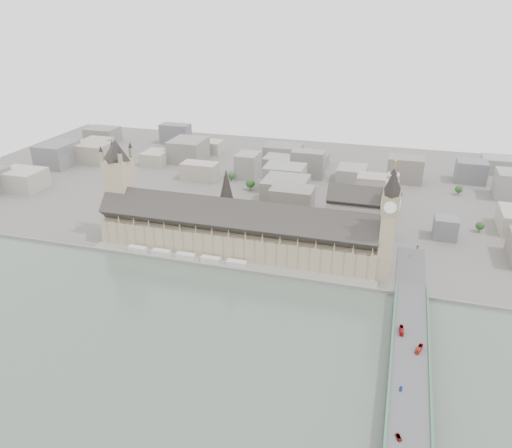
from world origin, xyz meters
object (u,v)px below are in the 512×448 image
(westminster_bridge, at_px, (410,346))
(palace_of_westminster, at_px, (235,231))
(car_approach, at_px, (418,247))
(victoria_tower, at_px, (120,184))
(car_grey, at_px, (399,437))
(red_bus_south, at_px, (419,349))
(red_bus_north, at_px, (402,330))
(car_blue, at_px, (401,389))
(westminster_abbey, at_px, (362,212))
(elizabeth_tower, at_px, (389,218))

(westminster_bridge, bearing_deg, palace_of_westminster, 146.51)
(westminster_bridge, distance_m, car_approach, 146.02)
(victoria_tower, distance_m, car_grey, 347.19)
(palace_of_westminster, distance_m, car_approach, 171.39)
(red_bus_south, bearing_deg, victoria_tower, 174.17)
(red_bus_north, height_order, car_blue, red_bus_north)
(westminster_bridge, bearing_deg, victoria_tower, 158.22)
(westminster_abbey, relative_size, red_bus_north, 6.20)
(car_blue, bearing_deg, victoria_tower, 154.56)
(red_bus_south, relative_size, car_approach, 1.98)
(palace_of_westminster, height_order, westminster_bridge, palace_of_westminster)
(car_blue, bearing_deg, red_bus_south, 80.60)
(palace_of_westminster, relative_size, westminster_abbey, 3.90)
(westminster_bridge, relative_size, red_bus_north, 29.62)
(palace_of_westminster, xyz_separation_m, westminster_abbey, (110.92, 75.30, 2.38))
(red_bus_north, xyz_separation_m, car_grey, (1.16, -95.70, -0.80))
(victoria_tower, xyz_separation_m, westminster_abbey, (232.92, 69.00, -30.12))
(red_bus_north, bearing_deg, westminster_abbey, 101.44)
(red_bus_south, height_order, car_blue, red_bus_south)
(red_bus_south, height_order, car_grey, red_bus_south)
(car_approach, bearing_deg, victoria_tower, -168.65)
(victoria_tower, relative_size, red_bus_north, 9.12)
(palace_of_westminster, bearing_deg, car_grey, -51.32)
(red_bus_south, bearing_deg, red_bus_north, 141.21)
(victoria_tower, relative_size, westminster_abbey, 1.47)
(car_approach, bearing_deg, westminster_bridge, -86.84)
(red_bus_north, bearing_deg, car_blue, -91.68)
(westminster_abbey, height_order, red_bus_north, westminster_abbey)
(palace_of_westminster, relative_size, elizabeth_tower, 2.47)
(westminster_bridge, xyz_separation_m, red_bus_south, (5.33, -10.35, 6.56))
(victoria_tower, bearing_deg, palace_of_westminster, -2.96)
(victoria_tower, distance_m, car_blue, 326.74)
(palace_of_westminster, relative_size, car_grey, 50.76)
(victoria_tower, bearing_deg, red_bus_south, -23.17)
(westminster_abbey, distance_m, car_grey, 275.35)
(red_bus_north, bearing_deg, victoria_tower, 156.17)
(elizabeth_tower, bearing_deg, red_bus_south, -74.51)
(car_approach, bearing_deg, elizabeth_tower, -114.63)
(red_bus_north, relative_size, red_bus_south, 1.07)
(car_blue, bearing_deg, car_approach, 92.26)
(palace_of_westminster, xyz_separation_m, red_bus_south, (167.33, -117.55, -11.02))
(palace_of_westminster, height_order, elizabeth_tower, elizabeth_tower)
(car_grey, bearing_deg, car_approach, 66.87)
(elizabeth_tower, bearing_deg, car_approach, 60.42)
(elizabeth_tower, relative_size, westminster_abbey, 1.58)
(red_bus_north, bearing_deg, car_grey, -92.16)
(palace_of_westminster, height_order, car_approach, palace_of_westminster)
(westminster_abbey, xyz_separation_m, red_bus_north, (44.71, -175.43, -13.30))
(car_blue, height_order, car_grey, car_grey)
(westminster_abbey, distance_m, car_approach, 68.11)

